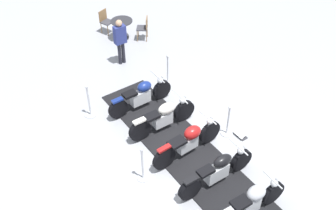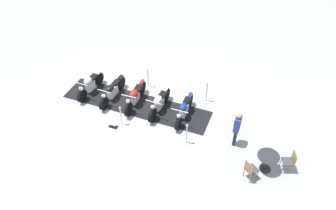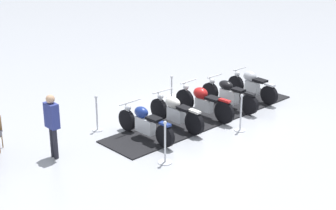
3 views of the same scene
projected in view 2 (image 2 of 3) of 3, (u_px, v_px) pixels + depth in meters
ground_plane at (136, 105)px, 15.41m from camera, size 80.00×80.00×0.00m
display_platform at (136, 104)px, 15.40m from camera, size 6.98×3.82×0.04m
motorcycle_chrome at (90, 85)px, 15.69m from camera, size 0.97×1.94×0.92m
motorcycle_black at (112, 91)px, 15.40m from camera, size 1.01×2.14×0.91m
motorcycle_maroon at (135, 96)px, 15.04m from camera, size 0.93×2.15×0.99m
motorcycle_cream at (159, 103)px, 14.74m from camera, size 1.02×2.03×0.96m
motorcycle_navy at (184, 110)px, 14.43m from camera, size 0.99×2.07×0.90m
stanchion_right_rear at (186, 137)px, 13.38m from camera, size 0.29×0.29×1.05m
stanchion_left_rear at (206, 96)px, 15.37m from camera, size 0.36×0.36×1.11m
stanchion_left_mid at (148, 81)px, 16.15m from camera, size 0.31×0.31×1.10m
stanchion_right_mid at (121, 120)px, 14.23m from camera, size 0.35×0.35×1.02m
info_placard at (113, 125)px, 14.29m from camera, size 0.45×0.37×0.23m
cafe_table at (268, 159)px, 12.27m from camera, size 0.81×0.81×0.76m
cafe_chair_near_table at (250, 169)px, 11.98m from camera, size 0.55×0.55×0.91m
cafe_chair_across_table at (290, 161)px, 12.29m from camera, size 0.40×0.40×0.90m
bystander_person at (237, 126)px, 12.95m from camera, size 0.35×0.45×1.67m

